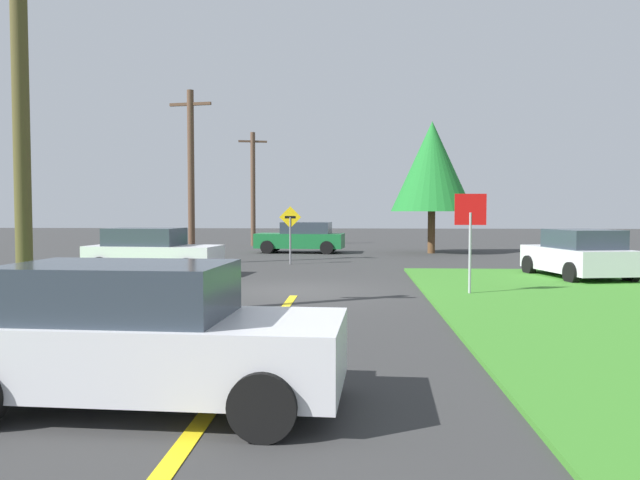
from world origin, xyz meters
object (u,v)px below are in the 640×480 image
stop_sign (470,224)px  parked_car_near_building (152,252)px  car_behind_on_main_road (141,336)px  utility_pole_mid (191,174)px  utility_pole_near (21,130)px  utility_pole_far (253,187)px  car_on_crossroad (578,255)px  oak_tree_left (432,167)px  car_approaching_junction (302,238)px  direction_sign (290,228)px

stop_sign → parked_car_near_building: 11.04m
car_behind_on_main_road → utility_pole_mid: 18.97m
stop_sign → utility_pole_mid: 13.40m
car_behind_on_main_road → utility_pole_near: bearing=132.5°
utility_pole_near → utility_pole_far: bearing=90.0°
parked_car_near_building → utility_pole_mid: 5.25m
car_on_crossroad → utility_pole_far: size_ratio=0.60×
car_behind_on_main_road → oak_tree_left: 26.37m
parked_car_near_building → car_approaching_junction: bearing=75.6°
car_on_crossroad → direction_sign: direction_sign is taller
utility_pole_near → utility_pole_far: utility_pole_near is taller
stop_sign → car_behind_on_main_road: 10.73m
utility_pole_far → oak_tree_left: 12.19m
utility_pole_far → oak_tree_left: utility_pole_far is taller
oak_tree_left → car_on_crossroad: bearing=-74.9°
utility_pole_far → direction_sign: (3.79, -13.16, -2.20)m
car_approaching_junction → utility_pole_mid: bearing=65.8°
oak_tree_left → utility_pole_far: bearing=149.1°
stop_sign → car_on_crossroad: (4.22, 4.12, -1.08)m
car_approaching_junction → parked_car_near_building: 12.13m
utility_pole_mid → car_approaching_junction: bearing=60.6°
car_on_crossroad → parked_car_near_building: (-14.18, 0.52, 0.00)m
parked_car_near_building → direction_sign: size_ratio=1.92×
utility_pole_mid → direction_sign: (4.10, 0.18, -2.23)m
utility_pole_near → utility_pole_mid: utility_pole_near is taller
car_on_crossroad → parked_car_near_building: same height
car_on_crossroad → utility_pole_far: (-13.66, 18.22, 2.89)m
car_approaching_junction → car_on_crossroad: same height
car_behind_on_main_road → car_on_crossroad: bearing=57.0°
stop_sign → oak_tree_left: size_ratio=0.39×
car_approaching_junction → utility_pole_near: utility_pole_near is taller
utility_pole_mid → stop_sign: bearing=-42.7°
car_on_crossroad → utility_pole_mid: bearing=59.8°
utility_pole_near → utility_pole_far: 26.68m
direction_sign → car_behind_on_main_road: bearing=-89.1°
utility_pole_far → parked_car_near_building: bearing=-91.7°
car_approaching_junction → utility_pole_far: 7.83m
parked_car_near_building → utility_pole_far: bearing=94.0°
parked_car_near_building → utility_pole_mid: bearing=93.0°
car_approaching_junction → car_on_crossroad: (10.02, -11.92, -0.00)m
car_behind_on_main_road → utility_pole_mid: size_ratio=0.62×
car_behind_on_main_road → utility_pole_far: bearing=100.0°
car_on_crossroad → utility_pole_near: (-13.67, -8.46, 2.98)m
car_on_crossroad → oak_tree_left: size_ratio=0.62×
oak_tree_left → car_approaching_junction: bearing=-179.5°
stop_sign → utility_pole_mid: bearing=-41.2°
car_behind_on_main_road → utility_pole_near: size_ratio=0.61×
car_approaching_junction → direction_sign: direction_sign is taller
direction_sign → oak_tree_left: (6.65, 6.91, 3.01)m
car_on_crossroad → oak_tree_left: bearing=4.1°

